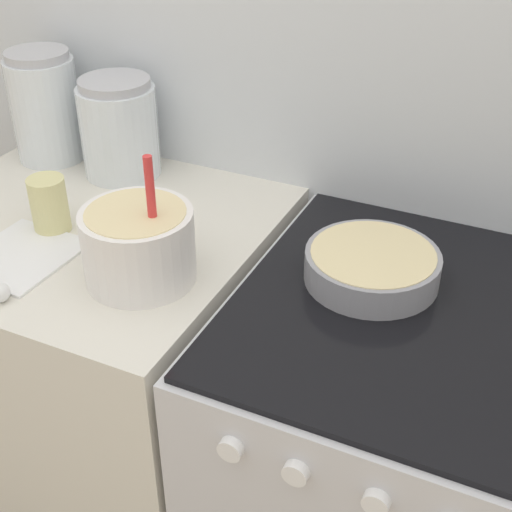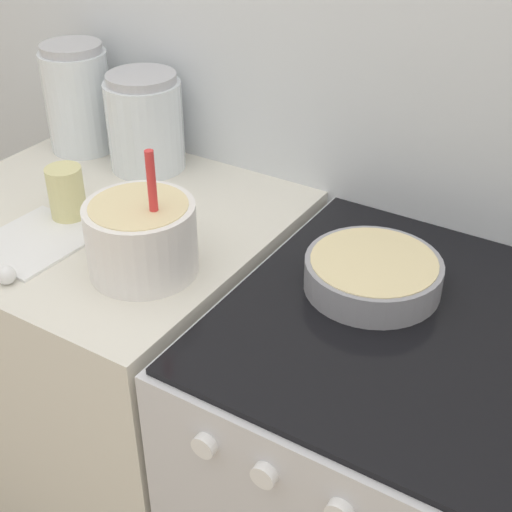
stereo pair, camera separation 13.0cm
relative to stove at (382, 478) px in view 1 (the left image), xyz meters
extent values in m
cube|color=silver|center=(-0.32, 0.37, 0.75)|extent=(4.52, 0.05, 2.40)
cube|color=silver|center=(-0.70, 0.00, 0.00)|extent=(0.76, 0.69, 0.90)
cube|color=silver|center=(0.00, 0.00, -0.01)|extent=(0.61, 0.69, 0.88)
cube|color=black|center=(0.00, 0.00, 0.44)|extent=(0.59, 0.67, 0.01)
cylinder|color=white|center=(-0.17, -0.36, 0.37)|extent=(0.04, 0.02, 0.04)
cylinder|color=white|center=(-0.06, -0.36, 0.37)|extent=(0.04, 0.02, 0.04)
cylinder|color=white|center=(0.06, -0.36, 0.37)|extent=(0.04, 0.02, 0.04)
cylinder|color=white|center=(-0.47, -0.12, 0.52)|extent=(0.21, 0.21, 0.14)
cylinder|color=beige|center=(-0.47, -0.12, 0.55)|extent=(0.18, 0.18, 0.08)
cylinder|color=red|center=(-0.44, -0.12, 0.59)|extent=(0.02, 0.02, 0.23)
cylinder|color=gray|center=(-0.08, 0.06, 0.48)|extent=(0.25, 0.25, 0.06)
cylinder|color=beige|center=(-0.08, 0.06, 0.48)|extent=(0.23, 0.23, 0.05)
cylinder|color=silver|center=(-0.96, 0.24, 0.57)|extent=(0.16, 0.16, 0.24)
cylinder|color=olive|center=(-0.96, 0.24, 0.52)|extent=(0.14, 0.14, 0.15)
cylinder|color=#B2B2B7|center=(-0.96, 0.24, 0.70)|extent=(0.15, 0.15, 0.02)
cylinder|color=silver|center=(-0.75, 0.24, 0.55)|extent=(0.18, 0.18, 0.21)
cylinder|color=tan|center=(-0.75, 0.24, 0.51)|extent=(0.16, 0.16, 0.13)
cylinder|color=#B2B2B7|center=(-0.75, 0.24, 0.67)|extent=(0.16, 0.16, 0.02)
cylinder|color=beige|center=(-0.73, -0.05, 0.51)|extent=(0.08, 0.08, 0.12)
cube|color=white|center=(-0.72, -0.16, 0.45)|extent=(0.20, 0.22, 0.01)
sphere|color=white|center=(-0.66, -0.28, 0.47)|extent=(0.04, 0.04, 0.04)
camera|label=1|loc=(0.18, -1.02, 1.20)|focal=50.00mm
camera|label=2|loc=(0.30, -0.96, 1.20)|focal=50.00mm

